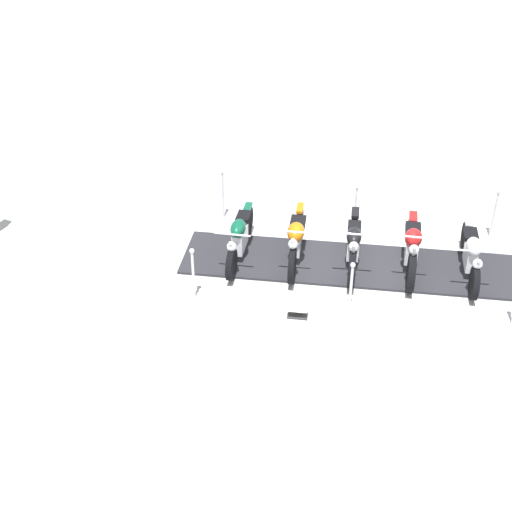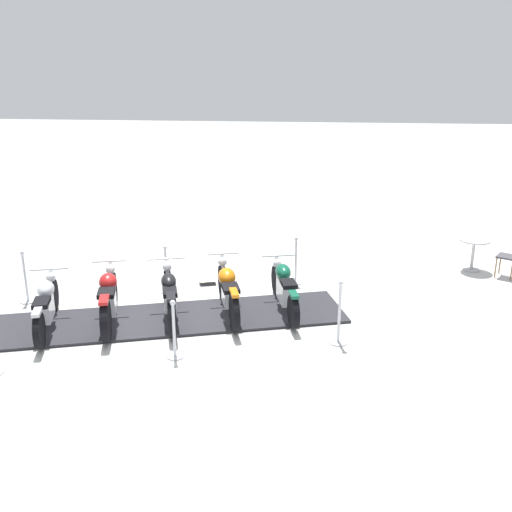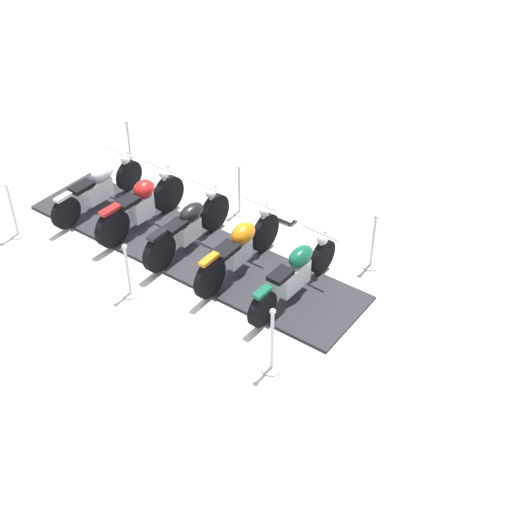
{
  "view_description": "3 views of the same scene",
  "coord_description": "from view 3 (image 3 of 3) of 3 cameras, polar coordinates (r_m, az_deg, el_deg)",
  "views": [
    {
      "loc": [
        -11.27,
        -3.26,
        7.7
      ],
      "look_at": [
        -1.65,
        1.28,
        0.84
      ],
      "focal_mm": 50.13,
      "sensor_mm": 36.0,
      "label": 1
    },
    {
      "loc": [
        9.77,
        2.7,
        4.58
      ],
      "look_at": [
        -0.81,
        1.53,
        1.07
      ],
      "focal_mm": 40.81,
      "sensor_mm": 36.0,
      "label": 2
    },
    {
      "loc": [
        5.09,
        8.73,
        7.61
      ],
      "look_at": [
        -0.13,
        1.79,
        0.91
      ],
      "focal_mm": 50.18,
      "sensor_mm": 36.0,
      "label": 3
    }
  ],
  "objects": [
    {
      "name": "stanchion_left_front",
      "position": [
        10.21,
        1.28,
        -7.49
      ],
      "size": [
        0.33,
        0.33,
        1.15
      ],
      "color": "silver",
      "rests_on": "ground_plane"
    },
    {
      "name": "motorcycle_copper",
      "position": [
        11.79,
        -1.29,
        0.74
      ],
      "size": [
        2.15,
        0.87,
        1.02
      ],
      "rotation": [
        0.0,
        0.0,
        -2.84
      ],
      "color": "black",
      "rests_on": "display_platform"
    },
    {
      "name": "motorcycle_forest",
      "position": [
        11.32,
        3.18,
        -1.35
      ],
      "size": [
        2.2,
        0.85,
        0.89
      ],
      "rotation": [
        0.0,
        0.0,
        -2.88
      ],
      "color": "black",
      "rests_on": "display_platform"
    },
    {
      "name": "info_placard",
      "position": [
        13.3,
        2.47,
        3.01
      ],
      "size": [
        0.31,
        0.41,
        0.18
      ],
      "rotation": [
        0.0,
        0.0,
        1.87
      ],
      "color": "#333338",
      "rests_on": "ground_plane"
    },
    {
      "name": "stanchion_right_front",
      "position": [
        12.17,
        9.25,
        0.58
      ],
      "size": [
        0.3,
        0.3,
        1.06
      ],
      "color": "silver",
      "rests_on": "ground_plane"
    },
    {
      "name": "stanchion_left_rear",
      "position": [
        13.44,
        -18.73,
        2.98
      ],
      "size": [
        0.28,
        0.28,
        1.1
      ],
      "color": "silver",
      "rests_on": "ground_plane"
    },
    {
      "name": "stanchion_left_mid",
      "position": [
        11.61,
        -10.13,
        -1.65
      ],
      "size": [
        0.28,
        0.28,
        1.01
      ],
      "color": "silver",
      "rests_on": "ground_plane"
    },
    {
      "name": "motorcycle_black",
      "position": [
        12.37,
        -5.38,
        2.4
      ],
      "size": [
        2.11,
        0.9,
        1.01
      ],
      "rotation": [
        0.0,
        0.0,
        -2.84
      ],
      "color": "black",
      "rests_on": "display_platform"
    },
    {
      "name": "stanchion_right_mid",
      "position": [
        13.37,
        -1.33,
        4.78
      ],
      "size": [
        0.3,
        0.3,
        1.03
      ],
      "color": "silver",
      "rests_on": "ground_plane"
    },
    {
      "name": "motorcycle_maroon",
      "position": [
        12.99,
        -9.1,
        4.09
      ],
      "size": [
        2.08,
        0.78,
        1.03
      ],
      "rotation": [
        0.0,
        0.0,
        -2.88
      ],
      "color": "black",
      "rests_on": "display_platform"
    },
    {
      "name": "display_platform",
      "position": [
        12.63,
        -5.34,
        0.57
      ],
      "size": [
        3.4,
        6.75,
        0.05
      ],
      "primitive_type": "cube",
      "rotation": [
        0.0,
        0.0,
        -1.27
      ],
      "color": "#28282D",
      "rests_on": "ground_plane"
    },
    {
      "name": "stanchion_right_rear",
      "position": [
        15.01,
        -9.99,
        8.05
      ],
      "size": [
        0.35,
        0.35,
        1.08
      ],
      "color": "silver",
      "rests_on": "ground_plane"
    },
    {
      "name": "motorcycle_chrome",
      "position": [
        13.72,
        -12.38,
        5.45
      ],
      "size": [
        2.16,
        0.9,
        0.91
      ],
      "rotation": [
        0.0,
        0.0,
        -2.85
      ],
      "color": "black",
      "rests_on": "display_platform"
    },
    {
      "name": "ground_plane",
      "position": [
        12.65,
        -5.33,
        0.47
      ],
      "size": [
        80.0,
        80.0,
        0.0
      ],
      "primitive_type": "plane",
      "color": "silver"
    }
  ]
}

